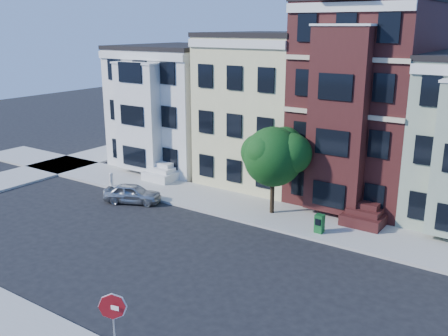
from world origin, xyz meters
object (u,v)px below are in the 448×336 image
Objects in this scene: fire_hydrant at (111,181)px; newspaper_box at (319,224)px; street_tree at (273,161)px; stop_sign at (114,330)px; parked_car at (133,193)px.

newspaper_box is at bearing 2.32° from fire_hydrant.
fire_hydrant is (-11.53, -1.77, -2.77)m from street_tree.
parked_car is at bearing 120.71° from stop_sign.
fire_hydrant is 19.76m from stop_sign.
street_tree is at bearing 8.73° from fire_hydrant.
parked_car is 4.75× the size of fire_hydrant.
newspaper_box is (11.74, 1.92, 0.04)m from parked_car.
street_tree reaches higher than fire_hydrant.
street_tree is 8.38× the size of fire_hydrant.
newspaper_box is 1.33× the size of fire_hydrant.
street_tree is 1.94× the size of stop_sign.
fire_hydrant is 0.23× the size of stop_sign.
street_tree is 4.55m from newspaper_box.
fire_hydrant is at bearing -175.68° from newspaper_box.
fire_hydrant is at bearing -171.27° from street_tree.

